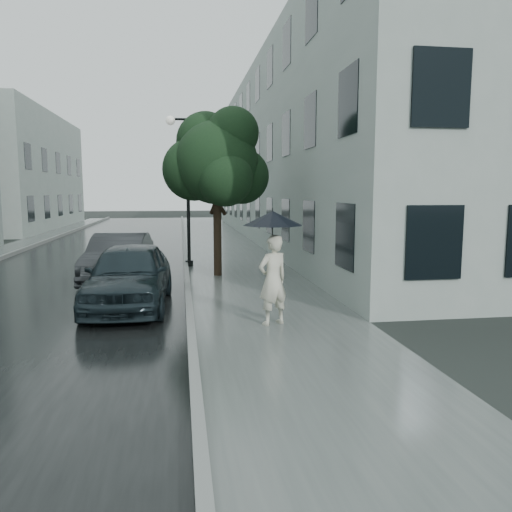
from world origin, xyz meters
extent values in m
plane|color=black|center=(0.00, 0.00, 0.00)|extent=(120.00, 120.00, 0.00)
cube|color=slate|center=(0.25, 12.00, 0.00)|extent=(3.50, 60.00, 0.01)
cube|color=slate|center=(-1.57, 12.00, 0.07)|extent=(0.15, 60.00, 0.15)
cube|color=black|center=(-5.08, 12.00, 0.00)|extent=(6.85, 60.00, 0.00)
cube|color=#95A29C|center=(5.50, 19.50, 4.50)|extent=(7.00, 36.00, 9.00)
cube|color=black|center=(2.02, 19.50, 4.50)|extent=(0.08, 32.40, 7.20)
cube|color=#95A29C|center=(-13.80, 30.00, 4.00)|extent=(7.00, 18.00, 8.00)
cube|color=black|center=(-10.32, 30.00, 4.00)|extent=(0.08, 16.20, 6.40)
imported|color=beige|center=(0.04, 1.63, 0.90)|extent=(0.77, 0.66, 1.78)
cylinder|color=black|center=(0.03, 1.63, 1.49)|extent=(0.02, 0.02, 0.96)
cone|color=black|center=(0.03, 1.63, 2.11)|extent=(1.46, 1.46, 0.28)
cylinder|color=black|center=(0.03, 1.63, 2.27)|extent=(0.02, 0.02, 0.08)
cylinder|color=black|center=(0.03, 1.63, 0.98)|extent=(0.03, 0.03, 0.06)
cylinder|color=#332619|center=(-0.60, 7.60, 1.25)|extent=(0.25, 0.25, 2.50)
sphere|color=#1B3B1B|center=(-0.60, 7.60, 3.48)|extent=(2.53, 2.53, 2.53)
sphere|color=#1B3B1B|center=(0.19, 7.89, 3.09)|extent=(1.75, 1.75, 1.75)
sphere|color=#1B3B1B|center=(-1.28, 7.99, 3.29)|extent=(1.95, 1.95, 1.95)
sphere|color=#1B3B1B|center=(-0.41, 6.91, 2.99)|extent=(1.65, 1.65, 1.65)
sphere|color=#1B3B1B|center=(-0.89, 8.18, 4.16)|extent=(1.85, 1.85, 1.85)
sphere|color=#1B3B1B|center=(-0.12, 7.41, 4.35)|extent=(1.57, 1.57, 1.57)
cylinder|color=black|center=(-1.45, 9.71, 2.52)|extent=(0.12, 0.12, 5.04)
cylinder|color=black|center=(-1.45, 9.71, 0.10)|extent=(0.28, 0.28, 0.20)
cylinder|color=black|center=(-1.70, 9.70, 5.04)|extent=(0.50, 0.09, 0.08)
sphere|color=silver|center=(-2.00, 9.70, 4.99)|extent=(0.32, 0.32, 0.32)
imported|color=black|center=(-2.89, 3.61, 0.74)|extent=(1.90, 4.37, 1.47)
imported|color=#26292C|center=(-3.50, 6.93, 0.70)|extent=(1.74, 4.32, 1.40)
camera|label=1|loc=(-1.72, -7.82, 2.63)|focal=35.00mm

